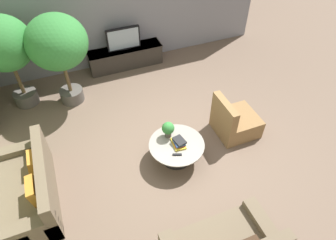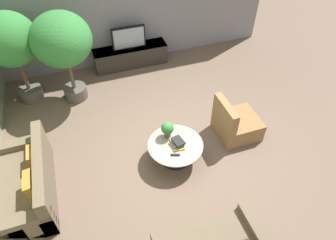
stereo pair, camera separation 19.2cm
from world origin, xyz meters
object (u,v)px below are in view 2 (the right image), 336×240
object	(u,v)px
media_console	(131,56)
potted_plant_tabletop	(167,129)
television	(129,38)
potted_palm_tall	(10,43)
armchair_wicker	(235,124)
couch_by_wall	(28,184)
potted_palm_corner	(62,42)
coffee_table	(175,149)

from	to	relation	value
media_console	potted_plant_tabletop	size ratio (longest dim) A/B	5.92
television	potted_palm_tall	distance (m)	2.64
armchair_wicker	potted_plant_tabletop	distance (m)	1.45
media_console	television	xyz separation A→B (m)	(0.00, -0.00, 0.52)
couch_by_wall	potted_plant_tabletop	xyz separation A→B (m)	(2.48, 0.16, 0.31)
media_console	armchair_wicker	distance (m)	3.40
couch_by_wall	potted_palm_corner	xyz separation A→B (m)	(1.01, 2.37, 1.13)
armchair_wicker	potted_plant_tabletop	xyz separation A→B (m)	(-1.42, 0.03, 0.32)
television	armchair_wicker	distance (m)	3.44
media_console	coffee_table	bearing A→B (deg)	-89.78
coffee_table	potted_plant_tabletop	size ratio (longest dim) A/B	3.15
armchair_wicker	potted_palm_corner	size ratio (longest dim) A/B	0.42
armchair_wicker	potted_palm_tall	world-z (taller)	potted_palm_tall
couch_by_wall	potted_palm_tall	size ratio (longest dim) A/B	0.85
media_console	potted_plant_tabletop	world-z (taller)	potted_plant_tabletop
media_console	armchair_wicker	world-z (taller)	armchair_wicker
media_console	potted_palm_corner	xyz separation A→B (m)	(-1.52, -0.88, 1.15)
potted_palm_tall	potted_plant_tabletop	distance (m)	3.59
media_console	coffee_table	distance (m)	3.33
potted_palm_tall	potted_plant_tabletop	xyz separation A→B (m)	(2.43, -2.51, -0.83)
television	potted_plant_tabletop	distance (m)	3.10
media_console	coffee_table	size ratio (longest dim) A/B	1.88
coffee_table	couch_by_wall	distance (m)	2.55
media_console	potted_plant_tabletop	bearing A→B (deg)	-91.05
couch_by_wall	media_console	bearing A→B (deg)	142.09
coffee_table	potted_plant_tabletop	bearing A→B (deg)	105.95
coffee_table	potted_palm_tall	world-z (taller)	potted_palm_tall
potted_palm_tall	television	bearing A→B (deg)	13.19
couch_by_wall	potted_palm_corner	size ratio (longest dim) A/B	0.86
media_console	potted_palm_tall	xyz separation A→B (m)	(-2.49, -0.59, 1.16)
television	potted_palm_tall	xyz separation A→B (m)	(-2.49, -0.58, 0.64)
armchair_wicker	potted_palm_corner	bearing A→B (deg)	52.21
media_console	television	distance (m)	0.52
couch_by_wall	potted_plant_tabletop	distance (m)	2.50
couch_by_wall	potted_palm_corner	world-z (taller)	potted_palm_corner
coffee_table	armchair_wicker	bearing A→B (deg)	9.18
media_console	potted_palm_tall	distance (m)	2.81
media_console	potted_palm_tall	bearing A→B (deg)	-166.78
potted_plant_tabletop	television	bearing A→B (deg)	88.95
armchair_wicker	potted_palm_tall	bearing A→B (deg)	56.70
media_console	potted_palm_tall	size ratio (longest dim) A/B	0.93
potted_palm_tall	potted_palm_corner	distance (m)	1.01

